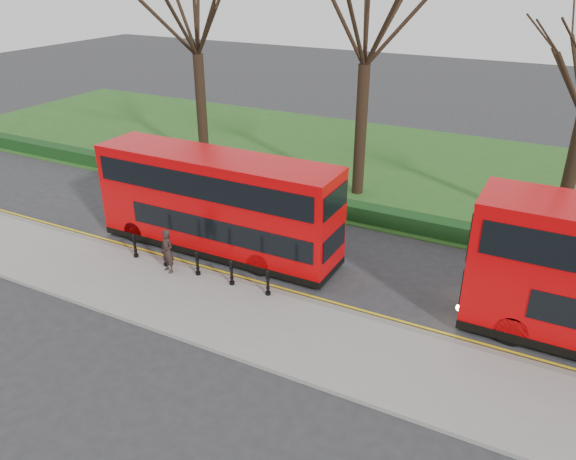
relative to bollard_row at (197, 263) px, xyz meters
The scene contains 12 objects.
ground 1.53m from the bollard_row, 76.95° to the left, with size 120.00×120.00×0.00m, color #28282B.
pavement 1.78m from the bollard_row, 79.26° to the right, with size 60.00×4.00×0.15m, color gray.
kerb 0.74m from the bollard_row, 48.21° to the left, with size 60.00×0.25×0.16m, color slate.
grass_verge 16.36m from the bollard_row, 88.90° to the left, with size 60.00×18.00×0.06m, color #24511B.
hedge 8.16m from the bollard_row, 87.80° to the left, with size 60.00×0.90×0.80m, color black.
yellow_line_outer 0.97m from the bollard_row, 64.30° to the left, with size 60.00×0.10×0.01m, color yellow.
yellow_line_inner 1.11m from the bollard_row, 69.79° to the left, with size 60.00×0.10×0.01m, color yellow.
tree_left 15.93m from the bollard_row, 124.11° to the left, with size 7.71×7.71×12.05m.
tree_mid 14.28m from the bollard_row, 78.48° to the left, with size 7.92×7.92×12.38m.
bollard_row is the anchor object (origin of this frame).
bus_lead 2.90m from the bollard_row, 104.26° to the left, with size 10.75×2.47×4.27m.
pedestrian 1.29m from the bollard_row, 164.69° to the right, with size 0.66×0.43×1.81m, color black.
Camera 1 is at (11.78, -16.77, 11.38)m, focal length 35.00 mm.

